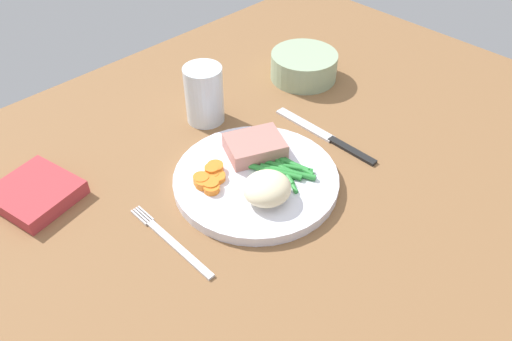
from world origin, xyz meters
TOP-DOWN VIEW (x-y plane):
  - dining_table at (0.00, 0.00)cm, footprint 120.00×90.00cm
  - dinner_plate at (-3.56, -1.05)cm, footprint 24.53×24.53cm
  - meat_portion at (-0.25, 2.81)cm, footprint 10.55×9.63cm
  - mashed_potatoes at (-5.77, -5.47)cm, footprint 6.92×6.63cm
  - carrot_slices at (-9.10, 2.84)cm, footprint 5.78×5.27cm
  - green_beans at (0.25, -3.39)cm, footprint 6.76×9.42cm
  - fork at (-19.61, -1.31)cm, footprint 1.44×16.60cm
  - knife at (12.61, -1.34)cm, footprint 1.70×20.50cm
  - water_glass at (1.83, 16.81)cm, footprint 6.51×6.51cm
  - salad_bowl at (24.12, 14.01)cm, footprint 12.62×12.62cm
  - napkin at (-28.34, 18.88)cm, footprint 12.26×12.75cm

SIDE VIEW (x-z plane):
  - dining_table at x=0.00cm, z-range 0.00..2.00cm
  - knife at x=12.61cm, z-range 1.88..2.52cm
  - fork at x=-19.61cm, z-range 2.00..2.40cm
  - dinner_plate at x=-3.56cm, z-range 2.00..3.60cm
  - napkin at x=-28.34cm, z-range 2.00..4.25cm
  - green_beans at x=0.25cm, z-range 3.56..4.44cm
  - carrot_slices at x=-9.10cm, z-range 3.53..4.78cm
  - salad_bowl at x=24.12cm, z-range 2.32..7.40cm
  - meat_portion at x=-0.25cm, z-range 3.60..6.18cm
  - mashed_potatoes at x=-5.77cm, z-range 3.60..7.33cm
  - water_glass at x=1.83cm, z-range 1.24..11.24cm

